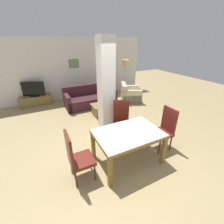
{
  "coord_description": "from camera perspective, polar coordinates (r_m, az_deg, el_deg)",
  "views": [
    {
      "loc": [
        -1.55,
        -2.26,
        2.58
      ],
      "look_at": [
        0.0,
        0.78,
        0.93
      ],
      "focal_mm": 24.0,
      "sensor_mm": 36.0,
      "label": 1
    }
  ],
  "objects": [
    {
      "name": "dining_chair_far_right",
      "position": [
        4.19,
        3.64,
        -2.71
      ],
      "size": [
        0.6,
        0.6,
        1.1
      ],
      "rotation": [
        0.0,
        0.0,
        2.76
      ],
      "color": "#5D1E14",
      "rests_on": "ground_plane"
    },
    {
      "name": "back_wall",
      "position": [
        7.42,
        -15.1,
        15.47
      ],
      "size": [
        7.2,
        0.09,
        2.7
      ],
      "color": "silver",
      "rests_on": "ground_plane"
    },
    {
      "name": "dining_chair_head_left",
      "position": [
        3.04,
        -13.37,
        -16.07
      ],
      "size": [
        0.46,
        0.46,
        1.1
      ],
      "rotation": [
        0.0,
        0.0,
        -1.57
      ],
      "color": "maroon",
      "rests_on": "ground_plane"
    },
    {
      "name": "armchair",
      "position": [
        6.99,
        6.84,
        6.49
      ],
      "size": [
        1.15,
        1.18,
        0.81
      ],
      "rotation": [
        0.0,
        0.0,
        4.28
      ],
      "color": "beige",
      "rests_on": "ground_plane"
    },
    {
      "name": "dining_chair_head_right",
      "position": [
        4.01,
        19.38,
        -5.72
      ],
      "size": [
        0.46,
        0.46,
        1.1
      ],
      "rotation": [
        0.0,
        0.0,
        1.57
      ],
      "color": "#5D1C19",
      "rests_on": "ground_plane"
    },
    {
      "name": "dining_table",
      "position": [
        3.37,
        6.1,
        -10.01
      ],
      "size": [
        1.43,
        0.99,
        0.78
      ],
      "color": "olive",
      "rests_on": "ground_plane"
    },
    {
      "name": "divider_pillar",
      "position": [
        4.23,
        -2.27,
        8.93
      ],
      "size": [
        0.39,
        0.39,
        2.7
      ],
      "color": "silver",
      "rests_on": "ground_plane"
    },
    {
      "name": "coffee_table",
      "position": [
        5.61,
        -4.59,
        0.85
      ],
      "size": [
        0.58,
        0.59,
        0.42
      ],
      "color": "olive",
      "rests_on": "ground_plane"
    },
    {
      "name": "tv_screen",
      "position": [
        7.12,
        -27.77,
        7.68
      ],
      "size": [
        0.86,
        0.34,
        0.63
      ],
      "rotation": [
        0.0,
        0.0,
        2.8
      ],
      "color": "black",
      "rests_on": "tv_stand"
    },
    {
      "name": "tv_stand",
      "position": [
        7.27,
        -26.95,
        3.89
      ],
      "size": [
        1.27,
        0.4,
        0.41
      ],
      "color": "olive",
      "rests_on": "ground_plane"
    },
    {
      "name": "floor_lamp",
      "position": [
        7.65,
        5.11,
        17.25
      ],
      "size": [
        0.35,
        0.35,
        1.71
      ],
      "color": "#B7B7BC",
      "rests_on": "ground_plane"
    },
    {
      "name": "bottle",
      "position": [
        5.55,
        -3.95,
        4.11
      ],
      "size": [
        0.07,
        0.07,
        0.29
      ],
      "color": "#B2B7BC",
      "rests_on": "coffee_table"
    },
    {
      "name": "sofa",
      "position": [
        6.53,
        -8.34,
        5.01
      ],
      "size": [
        2.12,
        0.93,
        0.84
      ],
      "rotation": [
        0.0,
        0.0,
        3.14
      ],
      "color": "#3D1C24",
      "rests_on": "ground_plane"
    },
    {
      "name": "ground_plane",
      "position": [
        3.76,
        5.65,
        -17.58
      ],
      "size": [
        18.0,
        18.0,
        0.0
      ],
      "primitive_type": "plane",
      "color": "#9D895B"
    }
  ]
}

